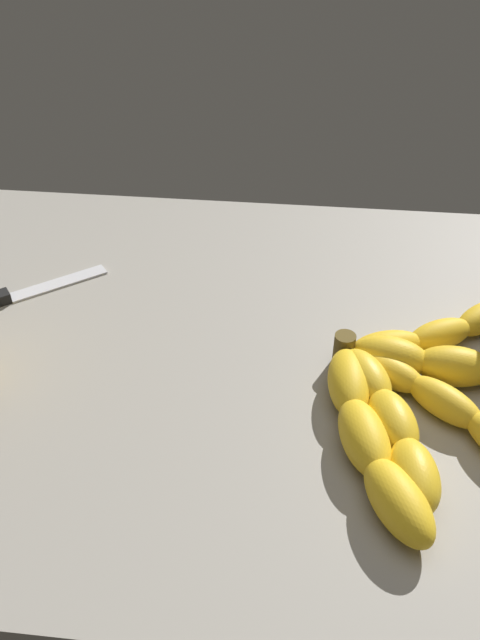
# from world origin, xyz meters

# --- Properties ---
(ground_plane) EXTENTS (0.91, 0.59, 0.04)m
(ground_plane) POSITION_xyz_m (0.00, 0.00, -0.02)
(ground_plane) COLOR gray
(banana_bunch) EXTENTS (0.21, 0.31, 0.04)m
(banana_bunch) POSITION_xyz_m (-0.18, 0.06, 0.02)
(banana_bunch) COLOR yellow
(banana_bunch) RESTS_ON ground_plane
(butter_knife) EXTENTS (0.15, 0.12, 0.01)m
(butter_knife) POSITION_xyz_m (0.23, -0.05, 0.00)
(butter_knife) COLOR silver
(butter_knife) RESTS_ON ground_plane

